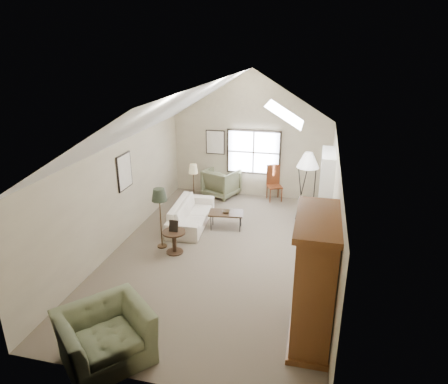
% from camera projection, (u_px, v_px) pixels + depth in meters
% --- Properties ---
extents(room_shell, '(5.01, 8.01, 4.00)m').
position_uv_depth(room_shell, '(220.00, 118.00, 8.37)').
color(room_shell, brown).
rests_on(room_shell, ground).
extents(window, '(1.72, 0.08, 1.42)m').
position_uv_depth(window, '(254.00, 152.00, 12.57)').
color(window, black).
rests_on(window, room_shell).
extents(skylight, '(0.80, 1.20, 0.52)m').
position_uv_depth(skylight, '(286.00, 113.00, 8.90)').
color(skylight, white).
rests_on(skylight, room_shell).
extents(wall_art, '(1.97, 3.71, 0.88)m').
position_uv_depth(wall_art, '(171.00, 156.00, 11.07)').
color(wall_art, black).
rests_on(wall_art, room_shell).
extents(armoire, '(0.60, 1.50, 2.20)m').
position_uv_depth(armoire, '(314.00, 280.00, 6.45)').
color(armoire, brown).
rests_on(armoire, ground).
extents(tv_alcove, '(0.32, 1.30, 2.10)m').
position_uv_depth(tv_alcove, '(325.00, 193.00, 10.04)').
color(tv_alcove, white).
rests_on(tv_alcove, ground).
extents(media_console, '(0.34, 1.18, 0.60)m').
position_uv_depth(media_console, '(322.00, 223.00, 10.34)').
color(media_console, '#382316').
rests_on(media_console, ground).
extents(tv_panel, '(0.05, 0.90, 0.55)m').
position_uv_depth(tv_panel, '(324.00, 201.00, 10.12)').
color(tv_panel, black).
rests_on(tv_panel, media_console).
extents(sofa, '(1.01, 2.26, 0.65)m').
position_uv_depth(sofa, '(191.00, 213.00, 10.88)').
color(sofa, silver).
rests_on(sofa, ground).
extents(armchair_near, '(1.74, 1.76, 0.86)m').
position_uv_depth(armchair_near, '(105.00, 336.00, 6.18)').
color(armchair_near, '#666C4C').
rests_on(armchair_near, ground).
extents(armchair_far, '(1.25, 1.27, 0.90)m').
position_uv_depth(armchair_far, '(222.00, 182.00, 12.90)').
color(armchair_far, '#6B704F').
rests_on(armchair_far, ground).
extents(coffee_table, '(0.96, 0.61, 0.46)m').
position_uv_depth(coffee_table, '(226.00, 220.00, 10.67)').
color(coffee_table, '#3D2A19').
rests_on(coffee_table, ground).
extents(bowl, '(0.24, 0.24, 0.05)m').
position_uv_depth(bowl, '(226.00, 212.00, 10.58)').
color(bowl, '#3B2B18').
rests_on(bowl, coffee_table).
extents(side_table, '(0.59, 0.59, 0.55)m').
position_uv_depth(side_table, '(174.00, 242.00, 9.42)').
color(side_table, '#392817').
rests_on(side_table, ground).
extents(side_chair, '(0.57, 0.57, 1.11)m').
position_uv_depth(side_chair, '(275.00, 183.00, 12.49)').
color(side_chair, brown).
rests_on(side_chair, ground).
extents(tripod_lamp, '(0.65, 0.65, 2.04)m').
position_uv_depth(tripod_lamp, '(306.00, 188.00, 10.76)').
color(tripod_lamp, silver).
rests_on(tripod_lamp, ground).
extents(dark_lamp, '(0.39, 0.39, 1.54)m').
position_uv_depth(dark_lamp, '(161.00, 218.00, 9.52)').
color(dark_lamp, black).
rests_on(dark_lamp, ground).
extents(tan_lamp, '(0.30, 0.30, 1.38)m').
position_uv_depth(tan_lamp, '(194.00, 185.00, 11.91)').
color(tan_lamp, tan).
rests_on(tan_lamp, ground).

